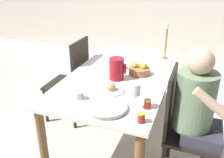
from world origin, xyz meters
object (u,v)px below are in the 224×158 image
object	(u,v)px
teacup_near_person	(78,96)
candlestick_tall	(166,45)
person_seated	(198,110)
chair_person_side	(183,126)
chair_opposite	(72,80)
serving_tray	(106,107)
jam_jar_red	(141,117)
jam_jar_amber	(147,104)
bread_plate	(111,89)
fruit_bowl	(139,70)
wine_glass_water	(135,91)
red_pitcher	(117,69)
teacup_across	(121,66)

from	to	relation	value
teacup_near_person	candlestick_tall	size ratio (longest dim) A/B	0.34
teacup_near_person	person_seated	bearing A→B (deg)	15.41
chair_person_side	chair_opposite	size ratio (longest dim) A/B	1.00
serving_tray	jam_jar_red	size ratio (longest dim) A/B	4.39
chair_person_side	teacup_near_person	xyz separation A→B (m)	(-0.79, -0.27, 0.27)
candlestick_tall	jam_jar_amber	bearing A→B (deg)	-87.01
person_seated	jam_jar_red	bearing A→B (deg)	-42.86
bread_plate	candlestick_tall	world-z (taller)	candlestick_tall
fruit_bowl	serving_tray	bearing A→B (deg)	-94.90
chair_opposite	wine_glass_water	world-z (taller)	chair_opposite
bread_plate	jam_jar_red	distance (m)	0.49
person_seated	red_pitcher	xyz separation A→B (m)	(-0.73, 0.21, 0.15)
red_pitcher	teacup_across	xyz separation A→B (m)	(-0.04, 0.25, -0.07)
jam_jar_amber	fruit_bowl	distance (m)	0.62
red_pitcher	wine_glass_water	size ratio (longest dim) A/B	1.00
chair_opposite	bread_plate	size ratio (longest dim) A/B	4.50
candlestick_tall	chair_person_side	bearing A→B (deg)	-70.20
jam_jar_amber	fruit_bowl	xyz separation A→B (m)	(-0.21, 0.58, 0.00)
chair_person_side	person_seated	bearing A→B (deg)	72.79
person_seated	teacup_near_person	world-z (taller)	person_seated
teacup_near_person	red_pitcher	bearing A→B (deg)	71.10
chair_person_side	serving_tray	world-z (taller)	chair_person_side
person_seated	candlestick_tall	world-z (taller)	person_seated
chair_person_side	red_pitcher	distance (m)	0.74
chair_opposite	candlestick_tall	distance (m)	1.11
red_pitcher	bread_plate	size ratio (longest dim) A/B	0.92
person_seated	wine_glass_water	world-z (taller)	person_seated
chair_person_side	teacup_across	world-z (taller)	chair_person_side
teacup_near_person	jam_jar_red	xyz separation A→B (m)	(0.53, -0.13, 0.01)
chair_opposite	teacup_near_person	xyz separation A→B (m)	(0.48, -0.75, 0.27)
chair_person_side	teacup_near_person	size ratio (longest dim) A/B	7.35
serving_tray	jam_jar_amber	world-z (taller)	jam_jar_amber
chair_opposite	fruit_bowl	bearing A→B (deg)	-98.00
teacup_near_person	serving_tray	distance (m)	0.27
teacup_across	jam_jar_amber	xyz separation A→B (m)	(0.42, -0.66, 0.01)
jam_jar_red	fruit_bowl	xyz separation A→B (m)	(-0.22, 0.77, 0.00)
wine_glass_water	teacup_near_person	world-z (taller)	wine_glass_water
red_pitcher	teacup_across	size ratio (longest dim) A/B	1.50
fruit_bowl	jam_jar_amber	bearing A→B (deg)	-69.84
chair_opposite	teacup_across	size ratio (longest dim) A/B	7.35
jam_jar_amber	candlestick_tall	world-z (taller)	candlestick_tall
person_seated	teacup_across	distance (m)	0.90
jam_jar_amber	jam_jar_red	size ratio (longest dim) A/B	1.00
bread_plate	jam_jar_amber	size ratio (longest dim) A/B	3.11
serving_tray	bread_plate	world-z (taller)	bread_plate
red_pitcher	fruit_bowl	distance (m)	0.25
red_pitcher	fruit_bowl	world-z (taller)	red_pitcher
chair_opposite	wine_glass_water	bearing A→B (deg)	-128.27
jam_jar_red	candlestick_tall	size ratio (longest dim) A/B	0.18
serving_tray	jam_jar_amber	bearing A→B (deg)	23.31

